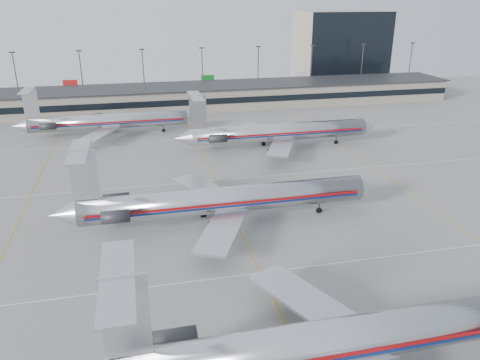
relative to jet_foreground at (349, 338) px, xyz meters
name	(u,v)px	position (x,y,z in m)	size (l,w,h in m)	color
ground	(287,329)	(-3.05, 6.39, -3.55)	(260.00, 260.00, 0.00)	gray
apron_markings	(260,273)	(-3.05, 16.39, -3.54)	(160.00, 0.15, 0.02)	silver
terminal	(179,97)	(-3.05, 104.36, -0.39)	(162.00, 17.00, 6.25)	gray
light_mast_row	(173,71)	(-3.05, 118.39, 5.03)	(163.60, 0.40, 15.28)	#38383D
distant_building	(340,48)	(58.95, 134.39, 8.95)	(30.00, 20.00, 25.00)	tan
jet_foreground	(349,338)	(0.00, 0.00, 0.00)	(46.72, 27.51, 12.23)	silver
jet_second_row	(220,200)	(-5.19, 30.08, -0.02)	(46.51, 27.39, 12.17)	silver
jet_third_row	(276,132)	(12.68, 61.82, -0.06)	(43.91, 27.01, 12.01)	silver
jet_back_row	(106,121)	(-22.27, 79.85, -0.26)	(41.43, 25.48, 11.33)	silver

